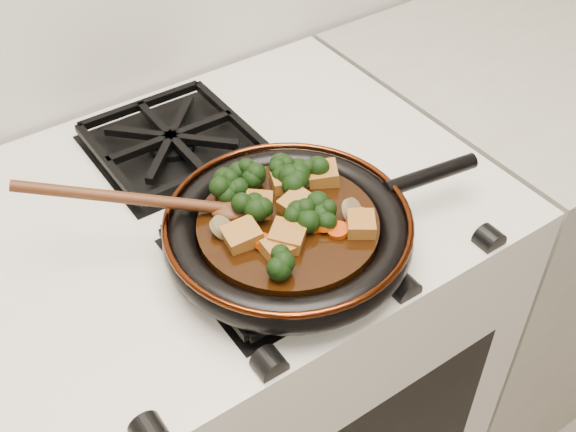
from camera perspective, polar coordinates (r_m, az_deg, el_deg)
stove at (r=1.37m, az=-4.21°, el=-12.85°), size 0.76×0.60×0.90m
burner_grate_front at (r=0.93m, az=-1.12°, el=-2.69°), size 0.23×0.23×0.03m
burner_grate_back at (r=1.12m, az=-9.18°, el=5.81°), size 0.23×0.23×0.03m
skillet at (r=0.91m, az=0.13°, el=-1.15°), size 0.44×0.32×0.05m
braising_sauce at (r=0.91m, az=0.00°, el=-0.97°), size 0.23×0.23×0.02m
tofu_cube_0 at (r=0.87m, az=-3.64°, el=-1.62°), size 0.05×0.04×0.03m
tofu_cube_1 at (r=0.87m, az=-0.05°, el=-1.67°), size 0.06×0.06×0.03m
tofu_cube_2 at (r=0.86m, az=-0.78°, el=-2.63°), size 0.04×0.03×0.02m
tofu_cube_3 at (r=0.89m, az=5.77°, el=-0.70°), size 0.05×0.05×0.02m
tofu_cube_4 at (r=0.95m, az=-0.06°, el=2.76°), size 0.05×0.05×0.02m
tofu_cube_5 at (r=0.96m, az=2.76°, el=3.29°), size 0.06×0.06×0.03m
tofu_cube_6 at (r=0.92m, az=-2.34°, el=0.87°), size 0.05×0.05×0.03m
tofu_cube_7 at (r=0.91m, az=0.84°, el=0.80°), size 0.05×0.05×0.03m
broccoli_floret_0 at (r=0.90m, az=-2.56°, el=0.32°), size 0.08×0.09×0.06m
broccoli_floret_1 at (r=0.93m, az=-5.09°, el=1.95°), size 0.08×0.09×0.07m
broccoli_floret_2 at (r=0.83m, az=-0.85°, el=-3.88°), size 0.07×0.07×0.07m
broccoli_floret_3 at (r=0.90m, az=2.78°, el=0.08°), size 0.08×0.08×0.06m
broccoli_floret_4 at (r=0.95m, az=-3.00°, el=3.30°), size 0.08×0.08×0.07m
broccoli_floret_5 at (r=0.94m, az=-4.62°, el=2.08°), size 0.08×0.09×0.07m
broccoli_floret_6 at (r=0.94m, az=0.51°, el=2.31°), size 0.08×0.07×0.07m
broccoli_floret_7 at (r=0.89m, az=1.16°, el=-0.05°), size 0.07×0.07×0.08m
broccoli_floret_8 at (r=0.96m, az=1.63°, el=3.64°), size 0.09×0.09×0.07m
broccoli_floret_9 at (r=0.96m, az=-0.46°, el=3.56°), size 0.08×0.09×0.06m
carrot_coin_0 at (r=0.89m, az=3.97°, el=-1.15°), size 0.03×0.03×0.01m
carrot_coin_1 at (r=0.89m, az=2.93°, el=-0.80°), size 0.03×0.03×0.02m
carrot_coin_2 at (r=0.90m, az=5.42°, el=-0.78°), size 0.03×0.03×0.02m
carrot_coin_3 at (r=0.87m, az=-1.90°, el=-2.08°), size 0.03×0.03×0.02m
carrot_coin_4 at (r=0.90m, az=2.24°, el=-0.54°), size 0.03×0.03×0.01m
carrot_coin_5 at (r=0.91m, az=5.58°, el=-0.01°), size 0.03×0.03×0.01m
mushroom_slice_0 at (r=0.96m, az=1.29°, el=3.07°), size 0.04×0.04×0.03m
mushroom_slice_1 at (r=0.91m, az=5.12°, el=0.36°), size 0.04×0.04×0.03m
mushroom_slice_2 at (r=0.89m, az=-5.20°, el=-0.93°), size 0.04×0.04×0.03m
wooden_spoon at (r=0.91m, az=-9.42°, el=1.07°), size 0.16×0.11×0.27m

